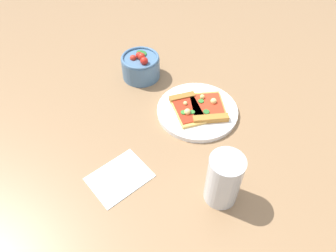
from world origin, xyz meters
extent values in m
plane|color=#93704C|center=(0.00, 0.00, 0.00)|extent=(2.40, 2.40, 0.00)
cylinder|color=white|center=(0.03, -0.05, 0.01)|extent=(0.23, 0.23, 0.01)
cube|color=gold|center=(0.02, -0.08, 0.02)|extent=(0.14, 0.13, 0.01)
cube|color=#B77A33|center=(-0.03, -0.06, 0.02)|extent=(0.05, 0.10, 0.02)
cube|color=red|center=(0.02, -0.08, 0.02)|extent=(0.12, 0.11, 0.00)
cylinder|color=#388433|center=(0.04, -0.07, 0.03)|extent=(0.02, 0.02, 0.00)
sphere|color=#EAD172|center=(0.05, -0.08, 0.03)|extent=(0.01, 0.01, 0.01)
sphere|color=#F2D87F|center=(0.02, -0.10, 0.03)|extent=(0.02, 0.02, 0.02)
cylinder|color=#2D722D|center=(-0.01, -0.06, 0.03)|extent=(0.02, 0.02, 0.00)
cube|color=#E5B256|center=(0.03, -0.03, 0.02)|extent=(0.13, 0.09, 0.01)
cube|color=#A36B2D|center=(0.08, -0.03, 0.02)|extent=(0.03, 0.08, 0.01)
cube|color=#B22D19|center=(0.03, -0.03, 0.02)|extent=(0.11, 0.08, 0.00)
cylinder|color=#388433|center=(0.02, -0.01, 0.03)|extent=(0.02, 0.02, 0.00)
sphere|color=#F2D87F|center=(0.01, -0.01, 0.03)|extent=(0.02, 0.02, 0.02)
cylinder|color=#388433|center=(0.01, -0.03, 0.03)|extent=(0.01, 0.01, 0.00)
sphere|color=#F2D87F|center=(0.05, -0.03, 0.03)|extent=(0.01, 0.01, 0.01)
cylinder|color=#4C7299|center=(0.25, 0.03, 0.03)|extent=(0.12, 0.12, 0.07)
torus|color=#4C7299|center=(0.25, 0.03, 0.07)|extent=(0.12, 0.12, 0.01)
sphere|color=red|center=(0.22, 0.03, 0.08)|extent=(0.02, 0.02, 0.02)
sphere|color=red|center=(0.26, 0.05, 0.07)|extent=(0.02, 0.02, 0.02)
sphere|color=red|center=(0.25, 0.03, 0.07)|extent=(0.02, 0.02, 0.02)
sphere|color=red|center=(0.25, 0.03, 0.08)|extent=(0.02, 0.02, 0.02)
sphere|color=red|center=(0.24, 0.02, 0.08)|extent=(0.02, 0.02, 0.02)
cylinder|color=#2D722D|center=(0.27, 0.02, 0.07)|extent=(0.03, 0.03, 0.01)
cylinder|color=silver|center=(-0.23, 0.03, 0.07)|extent=(0.08, 0.08, 0.13)
cylinder|color=#592D0F|center=(-0.23, 0.03, 0.05)|extent=(0.07, 0.07, 0.09)
cube|color=white|center=(-0.23, 0.02, 0.08)|extent=(0.03, 0.03, 0.02)
cube|color=white|center=(-0.25, 0.02, 0.08)|extent=(0.02, 0.02, 0.02)
cube|color=white|center=(-0.09, 0.22, 0.00)|extent=(0.14, 0.16, 0.00)
camera|label=1|loc=(-0.50, 0.29, 0.63)|focal=32.68mm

